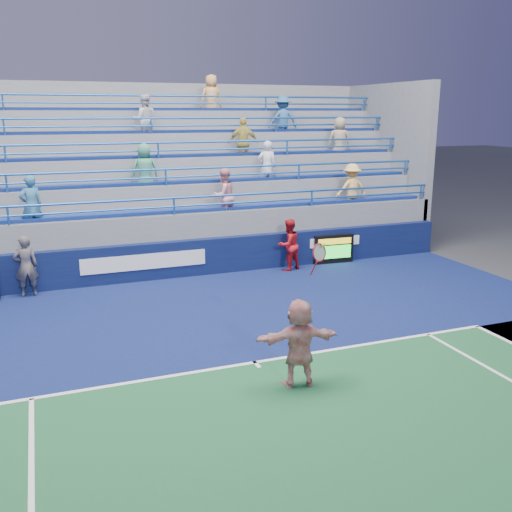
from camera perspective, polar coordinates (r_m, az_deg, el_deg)
name	(u,v)px	position (r m, az deg, el deg)	size (l,w,h in m)	color
ground	(255,363)	(11.38, -0.10, -10.69)	(120.00, 120.00, 0.00)	#333538
sponsor_wall	(178,259)	(17.09, -7.85, -0.31)	(18.00, 0.32, 1.10)	#0B103C
bleacher_stand	(152,207)	(20.52, -10.37, 4.83)	(18.00, 5.60, 6.13)	slate
serve_speed_board	(334,249)	(18.68, 7.77, 0.68)	(1.36, 0.22, 0.94)	black
tennis_player	(299,343)	(10.25, 4.34, -8.64)	(1.56, 0.70, 2.61)	white
line_judge	(26,266)	(16.25, -22.02, -0.96)	(0.61, 0.40, 1.67)	#15163A
ball_girl	(289,245)	(17.66, 3.28, 1.12)	(0.78, 0.61, 1.61)	red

